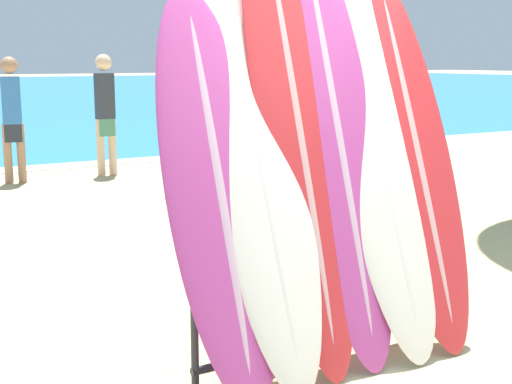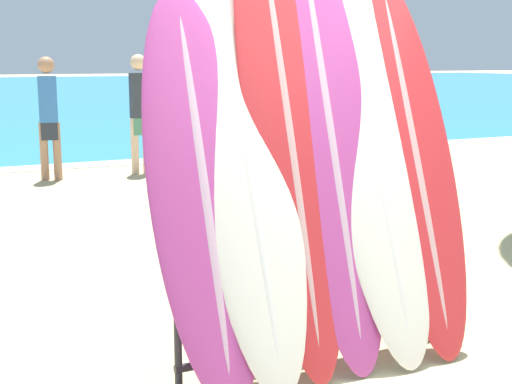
{
  "view_description": "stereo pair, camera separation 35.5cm",
  "coord_description": "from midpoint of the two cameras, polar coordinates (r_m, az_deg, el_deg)",
  "views": [
    {
      "loc": [
        -2.59,
        -2.42,
        1.66
      ],
      "look_at": [
        -0.39,
        1.43,
        0.83
      ],
      "focal_mm": 50.0,
      "sensor_mm": 36.0,
      "label": 1
    },
    {
      "loc": [
        -2.28,
        -2.58,
        1.66
      ],
      "look_at": [
        -0.39,
        1.43,
        0.83
      ],
      "focal_mm": 50.0,
      "sensor_mm": 36.0,
      "label": 2
    }
  ],
  "objects": [
    {
      "name": "surfboard_slot_3",
      "position": [
        3.94,
        8.4,
        4.76
      ],
      "size": [
        0.54,
        0.89,
        2.53
      ],
      "color": "#B23D8E",
      "rests_on": "ground_plane"
    },
    {
      "name": "person_far_left",
      "position": [
        10.47,
        -8.34,
        6.56
      ],
      "size": [
        0.29,
        0.23,
        1.73
      ],
      "rotation": [
        0.0,
        0.0,
        0.05
      ],
      "color": "beige",
      "rests_on": "ground_plane"
    },
    {
      "name": "surfboard_slot_0",
      "position": [
        3.54,
        -1.42,
        0.14
      ],
      "size": [
        0.57,
        0.78,
        2.03
      ],
      "color": "#B23D8E",
      "rests_on": "ground_plane"
    },
    {
      "name": "surfboard_slot_5",
      "position": [
        4.25,
        14.84,
        2.65
      ],
      "size": [
        0.54,
        0.88,
        2.2
      ],
      "color": "red",
      "rests_on": "ground_plane"
    },
    {
      "name": "person_near_water",
      "position": [
        10.16,
        -15.3,
        6.07
      ],
      "size": [
        0.28,
        0.23,
        1.69
      ],
      "rotation": [
        0.0,
        0.0,
        6.09
      ],
      "color": "#A87A5B",
      "rests_on": "ground_plane"
    },
    {
      "name": "surfboard_rack",
      "position": [
        3.94,
        7.64,
        -7.53
      ],
      "size": [
        1.66,
        0.04,
        0.81
      ],
      "color": "#28282D",
      "rests_on": "ground_plane"
    },
    {
      "name": "surfboard_slot_1",
      "position": [
        3.66,
        1.93,
        2.24
      ],
      "size": [
        0.56,
        0.96,
        2.25
      ],
      "color": "silver",
      "rests_on": "ground_plane"
    },
    {
      "name": "surfboard_slot_2",
      "position": [
        3.8,
        5.24,
        4.77
      ],
      "size": [
        0.5,
        0.88,
        2.55
      ],
      "color": "red",
      "rests_on": "ground_plane"
    },
    {
      "name": "surfboard_slot_4",
      "position": [
        4.1,
        11.62,
        4.16
      ],
      "size": [
        0.59,
        0.99,
        2.43
      ],
      "color": "silver",
      "rests_on": "ground_plane"
    }
  ]
}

